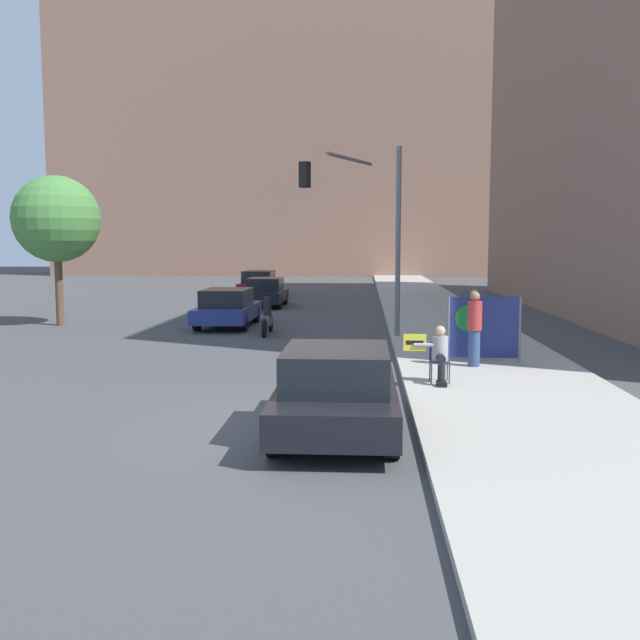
# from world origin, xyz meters

# --- Properties ---
(ground_plane) EXTENTS (160.00, 160.00, 0.00)m
(ground_plane) POSITION_xyz_m (0.00, 0.00, 0.00)
(ground_plane) COLOR #444447
(sidewalk_curb) EXTENTS (4.32, 90.00, 0.13)m
(sidewalk_curb) POSITION_xyz_m (4.24, 15.00, 0.07)
(sidewalk_curb) COLOR #A8A399
(sidewalk_curb) RESTS_ON ground_plane
(building_backdrop_far) EXTENTS (52.00, 12.00, 33.27)m
(building_backdrop_far) POSITION_xyz_m (-2.00, 59.11, 16.63)
(building_backdrop_far) COLOR #936B56
(building_backdrop_far) RESTS_ON ground_plane
(seated_protester) EXTENTS (0.97, 0.77, 1.19)m
(seated_protester) POSITION_xyz_m (2.80, 3.26, 0.77)
(seated_protester) COLOR #474C56
(seated_protester) RESTS_ON sidewalk_curb
(jogger_on_sidewalk) EXTENTS (0.34, 0.34, 1.78)m
(jogger_on_sidewalk) POSITION_xyz_m (3.84, 5.35, 1.05)
(jogger_on_sidewalk) COLOR #334775
(jogger_on_sidewalk) RESTS_ON sidewalk_curb
(pedestrian_behind) EXTENTS (0.34, 0.34, 1.70)m
(pedestrian_behind) POSITION_xyz_m (4.11, 7.19, 1.00)
(pedestrian_behind) COLOR #424247
(pedestrian_behind) RESTS_ON sidewalk_curb
(protest_banner) EXTENTS (1.80, 0.06, 1.61)m
(protest_banner) POSITION_xyz_m (4.16, 6.00, 0.99)
(protest_banner) COLOR slate
(protest_banner) RESTS_ON sidewalk_curb
(traffic_light_pole) EXTENTS (3.31, 3.07, 5.88)m
(traffic_light_pole) POSITION_xyz_m (1.14, 11.37, 4.13)
(traffic_light_pole) COLOR slate
(traffic_light_pole) RESTS_ON sidewalk_curb
(parked_car_curbside) EXTENTS (1.89, 4.11, 1.41)m
(parked_car_curbside) POSITION_xyz_m (0.80, -0.44, 0.71)
(parked_car_curbside) COLOR black
(parked_car_curbside) RESTS_ON ground_plane
(car_on_road_nearest) EXTENTS (1.86, 4.56, 1.39)m
(car_on_road_nearest) POSITION_xyz_m (-3.76, 14.10, 0.70)
(car_on_road_nearest) COLOR navy
(car_on_road_nearest) RESTS_ON ground_plane
(car_on_road_midblock) EXTENTS (1.79, 4.14, 1.39)m
(car_on_road_midblock) POSITION_xyz_m (-3.49, 22.35, 0.70)
(car_on_road_midblock) COLOR black
(car_on_road_midblock) RESTS_ON ground_plane
(car_on_road_distant) EXTENTS (1.87, 4.64, 1.51)m
(car_on_road_distant) POSITION_xyz_m (-4.70, 28.32, 0.75)
(car_on_road_distant) COLOR maroon
(car_on_road_distant) RESTS_ON ground_plane
(motorcycle_on_road) EXTENTS (0.28, 2.23, 1.29)m
(motorcycle_on_road) POSITION_xyz_m (-2.00, 11.96, 0.55)
(motorcycle_on_road) COLOR #565B60
(motorcycle_on_road) RESTS_ON ground_plane
(street_tree_near_curb) EXTENTS (3.17, 3.17, 5.51)m
(street_tree_near_curb) POSITION_xyz_m (-10.05, 14.09, 3.91)
(street_tree_near_curb) COLOR brown
(street_tree_near_curb) RESTS_ON ground_plane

